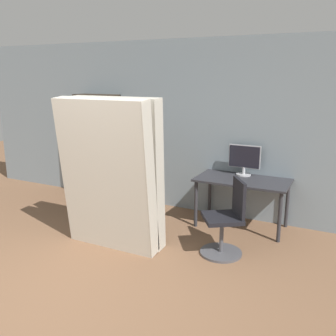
{
  "coord_description": "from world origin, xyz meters",
  "views": [
    {
      "loc": [
        2.58,
        -2.25,
        2.16
      ],
      "look_at": [
        0.59,
        1.73,
        1.05
      ],
      "focal_mm": 40.0,
      "sensor_mm": 36.0,
      "label": 1
    }
  ],
  "objects_px": {
    "bookshelf": "(95,146)",
    "mattress_near": "(107,176)",
    "office_chair": "(226,224)",
    "mattress_far": "(118,172)",
    "monitor": "(244,159)"
  },
  "relations": [
    {
      "from": "bookshelf",
      "to": "mattress_near",
      "type": "bearing_deg",
      "value": -49.01
    },
    {
      "from": "office_chair",
      "to": "mattress_far",
      "type": "relative_size",
      "value": 0.5
    },
    {
      "from": "monitor",
      "to": "mattress_near",
      "type": "distance_m",
      "value": 2.08
    },
    {
      "from": "monitor",
      "to": "mattress_near",
      "type": "height_order",
      "value": "mattress_near"
    },
    {
      "from": "monitor",
      "to": "mattress_far",
      "type": "relative_size",
      "value": 0.25
    },
    {
      "from": "mattress_far",
      "to": "office_chair",
      "type": "bearing_deg",
      "value": 12.01
    },
    {
      "from": "bookshelf",
      "to": "mattress_near",
      "type": "height_order",
      "value": "mattress_near"
    },
    {
      "from": "mattress_far",
      "to": "bookshelf",
      "type": "bearing_deg",
      "value": 135.24
    },
    {
      "from": "monitor",
      "to": "mattress_near",
      "type": "xyz_separation_m",
      "value": [
        -1.25,
        -1.66,
        -0.01
      ]
    },
    {
      "from": "monitor",
      "to": "mattress_far",
      "type": "bearing_deg",
      "value": -131.16
    },
    {
      "from": "monitor",
      "to": "office_chair",
      "type": "bearing_deg",
      "value": -84.09
    },
    {
      "from": "office_chair",
      "to": "mattress_near",
      "type": "height_order",
      "value": "mattress_near"
    },
    {
      "from": "office_chair",
      "to": "monitor",
      "type": "bearing_deg",
      "value": 95.91
    },
    {
      "from": "monitor",
      "to": "office_chair",
      "type": "distance_m",
      "value": 1.28
    },
    {
      "from": "bookshelf",
      "to": "office_chair",
      "type": "bearing_deg",
      "value": -22.09
    }
  ]
}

